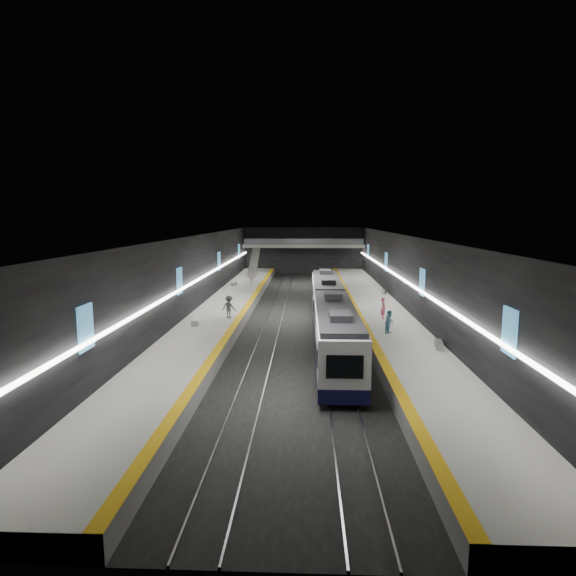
{
  "coord_description": "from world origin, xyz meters",
  "views": [
    {
      "loc": [
        0.6,
        -46.94,
        9.7
      ],
      "look_at": [
        -1.42,
        3.92,
        2.2
      ],
      "focal_mm": 30.0,
      "sensor_mm": 36.0,
      "label": 1
    }
  ],
  "objects_px": {
    "bench_right_far": "(383,292)",
    "passenger_right_b": "(390,322)",
    "escalator": "(254,262)",
    "bench_left_near": "(195,321)",
    "passenger_left_a": "(251,278)",
    "bench_left_far": "(234,284)",
    "passenger_right_a": "(383,308)",
    "passenger_left_b": "(229,307)",
    "bench_right_near": "(439,345)",
    "train": "(330,311)"
  },
  "relations": [
    {
      "from": "train",
      "to": "bench_left_far",
      "type": "xyz_separation_m",
      "value": [
        -11.31,
        22.99,
        -0.99
      ]
    },
    {
      "from": "escalator",
      "to": "bench_left_far",
      "type": "bearing_deg",
      "value": -96.33
    },
    {
      "from": "passenger_right_a",
      "to": "passenger_left_a",
      "type": "distance_m",
      "value": 26.03
    },
    {
      "from": "bench_left_far",
      "to": "passenger_right_b",
      "type": "relative_size",
      "value": 0.96
    },
    {
      "from": "bench_right_near",
      "to": "passenger_right_a",
      "type": "distance_m",
      "value": 9.47
    },
    {
      "from": "passenger_right_b",
      "to": "escalator",
      "type": "bearing_deg",
      "value": 56.8
    },
    {
      "from": "bench_left_near",
      "to": "escalator",
      "type": "bearing_deg",
      "value": 75.35
    },
    {
      "from": "bench_left_near",
      "to": "passenger_right_a",
      "type": "relative_size",
      "value": 1.09
    },
    {
      "from": "bench_left_far",
      "to": "bench_right_near",
      "type": "distance_m",
      "value": 34.54
    },
    {
      "from": "escalator",
      "to": "passenger_left_b",
      "type": "height_order",
      "value": "escalator"
    },
    {
      "from": "bench_left_far",
      "to": "passenger_left_a",
      "type": "distance_m",
      "value": 2.83
    },
    {
      "from": "bench_right_far",
      "to": "escalator",
      "type": "bearing_deg",
      "value": 147.77
    },
    {
      "from": "passenger_right_a",
      "to": "bench_left_near",
      "type": "bearing_deg",
      "value": 93.79
    },
    {
      "from": "bench_left_far",
      "to": "bench_right_far",
      "type": "height_order",
      "value": "bench_left_far"
    },
    {
      "from": "train",
      "to": "passenger_left_a",
      "type": "distance_m",
      "value": 26.52
    },
    {
      "from": "escalator",
      "to": "bench_right_far",
      "type": "distance_m",
      "value": 24.61
    },
    {
      "from": "bench_left_far",
      "to": "passenger_left_b",
      "type": "height_order",
      "value": "passenger_left_b"
    },
    {
      "from": "bench_right_far",
      "to": "passenger_right_a",
      "type": "distance_m",
      "value": 14.36
    },
    {
      "from": "passenger_left_b",
      "to": "passenger_right_a",
      "type": "bearing_deg",
      "value": -155.96
    },
    {
      "from": "train",
      "to": "passenger_right_a",
      "type": "distance_m",
      "value": 5.5
    },
    {
      "from": "escalator",
      "to": "passenger_right_a",
      "type": "height_order",
      "value": "escalator"
    },
    {
      "from": "bench_right_near",
      "to": "passenger_left_a",
      "type": "xyz_separation_m",
      "value": [
        -16.25,
        31.14,
        0.56
      ]
    },
    {
      "from": "bench_left_near",
      "to": "bench_right_far",
      "type": "height_order",
      "value": "bench_left_near"
    },
    {
      "from": "bench_left_near",
      "to": "passenger_right_b",
      "type": "bearing_deg",
      "value": -22.23
    },
    {
      "from": "escalator",
      "to": "bench_left_near",
      "type": "height_order",
      "value": "escalator"
    },
    {
      "from": "bench_right_near",
      "to": "bench_right_far",
      "type": "distance_m",
      "value": 23.33
    },
    {
      "from": "train",
      "to": "bench_left_far",
      "type": "relative_size",
      "value": 17.63
    },
    {
      "from": "passenger_right_a",
      "to": "bench_right_near",
      "type": "bearing_deg",
      "value": -171.71
    },
    {
      "from": "bench_right_near",
      "to": "passenger_right_b",
      "type": "height_order",
      "value": "passenger_right_b"
    },
    {
      "from": "passenger_right_a",
      "to": "passenger_right_b",
      "type": "relative_size",
      "value": 1.05
    },
    {
      "from": "bench_left_near",
      "to": "passenger_left_a",
      "type": "bearing_deg",
      "value": 72.88
    },
    {
      "from": "bench_right_far",
      "to": "passenger_right_b",
      "type": "bearing_deg",
      "value": -83.25
    },
    {
      "from": "train",
      "to": "bench_left_near",
      "type": "bearing_deg",
      "value": 179.13
    },
    {
      "from": "passenger_right_b",
      "to": "passenger_left_a",
      "type": "distance_m",
      "value": 30.45
    },
    {
      "from": "bench_left_far",
      "to": "passenger_right_a",
      "type": "relative_size",
      "value": 0.91
    },
    {
      "from": "bench_right_near",
      "to": "passenger_right_a",
      "type": "height_order",
      "value": "passenger_right_a"
    },
    {
      "from": "escalator",
      "to": "passenger_left_b",
      "type": "bearing_deg",
      "value": -87.58
    },
    {
      "from": "passenger_left_b",
      "to": "bench_left_near",
      "type": "bearing_deg",
      "value": 68.12
    },
    {
      "from": "bench_right_far",
      "to": "passenger_left_a",
      "type": "bearing_deg",
      "value": 168.43
    },
    {
      "from": "train",
      "to": "passenger_right_b",
      "type": "xyz_separation_m",
      "value": [
        4.36,
        -2.39,
        -0.31
      ]
    },
    {
      "from": "bench_right_far",
      "to": "bench_left_far",
      "type": "bearing_deg",
      "value": 176.12
    },
    {
      "from": "bench_left_far",
      "to": "passenger_right_a",
      "type": "xyz_separation_m",
      "value": [
        16.0,
        -20.13,
        0.73
      ]
    },
    {
      "from": "train",
      "to": "bench_left_near",
      "type": "height_order",
      "value": "train"
    },
    {
      "from": "passenger_right_a",
      "to": "bench_right_far",
      "type": "bearing_deg",
      "value": -14.83
    },
    {
      "from": "passenger_right_a",
      "to": "passenger_left_b",
      "type": "bearing_deg",
      "value": 85.08
    },
    {
      "from": "passenger_right_a",
      "to": "escalator",
      "type": "bearing_deg",
      "value": 18.77
    },
    {
      "from": "train",
      "to": "bench_left_far",
      "type": "distance_m",
      "value": 25.65
    },
    {
      "from": "train",
      "to": "bench_left_far",
      "type": "bearing_deg",
      "value": 116.2
    },
    {
      "from": "passenger_left_a",
      "to": "bench_right_near",
      "type": "bearing_deg",
      "value": 2.66
    },
    {
      "from": "train",
      "to": "passenger_left_b",
      "type": "relative_size",
      "value": 15.2
    }
  ]
}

